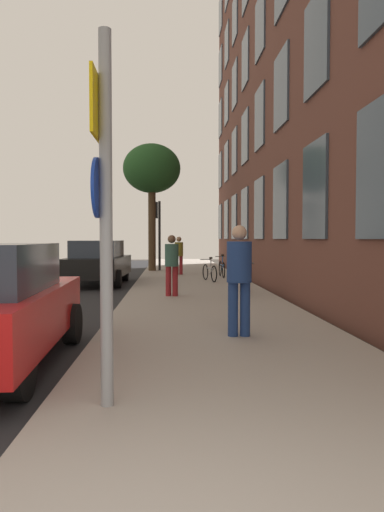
{
  "coord_description": "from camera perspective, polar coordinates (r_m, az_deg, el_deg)",
  "views": [
    {
      "loc": [
        0.22,
        -1.77,
        1.69
      ],
      "look_at": [
        0.86,
        11.2,
        1.21
      ],
      "focal_mm": 32.27,
      "sensor_mm": 36.0,
      "label": 1
    }
  ],
  "objects": [
    {
      "name": "pedestrian_2",
      "position": [
        20.26,
        -1.63,
        0.39
      ],
      "size": [
        0.52,
        0.52,
        1.67
      ],
      "color": "maroon",
      "rests_on": "sidewalk"
    },
    {
      "name": "bicycle_2",
      "position": [
        18.83,
        3.73,
        -1.53
      ],
      "size": [
        0.42,
        1.69,
        0.94
      ],
      "color": "black",
      "rests_on": "sidewalk"
    },
    {
      "name": "sign_post",
      "position": [
        4.38,
        -10.92,
        7.03
      ],
      "size": [
        0.16,
        0.6,
        3.5
      ],
      "color": "gray",
      "rests_on": "sidewalk"
    },
    {
      "name": "road_asphalt",
      "position": [
        17.5,
        -18.52,
        -3.5
      ],
      "size": [
        7.0,
        38.0,
        0.01
      ],
      "primitive_type": "cube",
      "color": "#232326",
      "rests_on": "ground"
    },
    {
      "name": "sidewalk",
      "position": [
        16.87,
        0.16,
        -3.41
      ],
      "size": [
        4.2,
        38.0,
        0.12
      ],
      "primitive_type": "cube",
      "color": "#9E9389",
      "rests_on": "ground"
    },
    {
      "name": "bicycle_0",
      "position": [
        13.32,
        6.84,
        -3.04
      ],
      "size": [
        0.45,
        1.72,
        0.96
      ],
      "color": "black",
      "rests_on": "sidewalk"
    },
    {
      "name": "car_1",
      "position": [
        17.23,
        -11.53,
        -0.73
      ],
      "size": [
        2.04,
        4.39,
        1.62
      ],
      "color": "black",
      "rests_on": "road_asphalt"
    },
    {
      "name": "traffic_light",
      "position": [
        22.96,
        -4.31,
        4.11
      ],
      "size": [
        0.43,
        0.24,
        3.44
      ],
      "color": "black",
      "rests_on": "sidewalk"
    },
    {
      "name": "ground_plane",
      "position": [
        17.05,
        -11.69,
        -3.6
      ],
      "size": [
        41.8,
        41.8,
        0.0
      ],
      "primitive_type": "plane",
      "color": "#332D28"
    },
    {
      "name": "pedestrian_1",
      "position": [
        12.62,
        -2.53,
        -0.65
      ],
      "size": [
        0.5,
        0.5,
        1.68
      ],
      "color": "maroon",
      "rests_on": "sidewalk"
    },
    {
      "name": "bicycle_1",
      "position": [
        17.1,
        2.2,
        -1.97
      ],
      "size": [
        0.54,
        1.55,
        0.9
      ],
      "color": "black",
      "rests_on": "sidewalk"
    },
    {
      "name": "pedestrian_0",
      "position": [
        7.44,
        5.87,
        -2.11
      ],
      "size": [
        0.5,
        0.5,
        1.79
      ],
      "color": "navy",
      "rests_on": "sidewalk"
    },
    {
      "name": "tree_near",
      "position": [
        23.08,
        -5.0,
        10.55
      ],
      "size": [
        2.82,
        2.82,
        6.24
      ],
      "color": "#4C3823",
      "rests_on": "sidewalk"
    }
  ]
}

